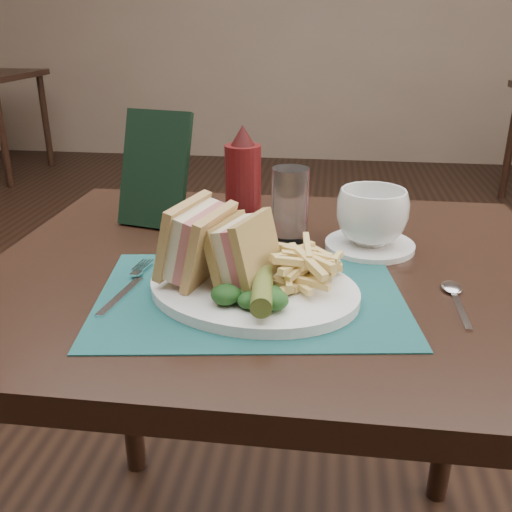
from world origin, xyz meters
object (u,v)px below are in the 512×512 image
Objects in this scene: placemat at (251,296)px; plate at (253,289)px; sandwich_half_a at (183,239)px; drinking_glass at (290,206)px; table_main at (270,450)px; check_presenter at (155,169)px; coffee_cup at (372,216)px; sandwich_half_b at (230,247)px; saucer at (369,245)px; ketchup_bottle at (243,176)px.

placemat is 1.41× the size of plate.
sandwich_half_a is 0.24m from drinking_glass.
table_main is 0.56m from check_presenter.
drinking_glass is (0.02, 0.10, 0.44)m from table_main.
plate is 0.12m from sandwich_half_a.
check_presenter reaches higher than plate.
sandwich_half_a is (-0.10, 0.02, 0.07)m from placemat.
coffee_cup is at bearing 28.55° from table_main.
sandwich_half_b is at bearing -177.03° from plate.
plate reaches higher than saucer.
placemat is 0.32m from ketchup_bottle.
sandwich_half_b is 0.22m from drinking_glass.
ketchup_bottle reaches higher than sandwich_half_a.
coffee_cup is 0.91× the size of drinking_glass.
table_main is at bearing 81.47° from placemat.
sandwich_half_b is 0.29m from saucer.
check_presenter reaches higher than sandwich_half_a.
table_main is 0.45m from drinking_glass.
sandwich_half_b is 0.33m from check_presenter.
table_main is at bearing 56.17° from sandwich_half_a.
ketchup_bottle is (-0.23, 0.09, 0.09)m from saucer.
check_presenter reaches higher than placemat.
sandwich_half_b reaches higher than table_main.
drinking_glass is (0.07, 0.21, -0.00)m from sandwich_half_b.
placemat reaches higher than table_main.
ketchup_bottle is (0.04, 0.28, 0.02)m from sandwich_half_a.
plate is at bearing 7.02° from sandwich_half_b.
check_presenter is at bearing 144.81° from sandwich_half_b.
check_presenter is (-0.16, -0.01, 0.01)m from ketchup_bottle.
placemat is at bearing -103.91° from plate.
check_presenter is at bearing 129.36° from sandwich_half_a.
sandwich_half_a is at bearing -124.08° from drinking_glass.
sandwich_half_a is 1.16× the size of sandwich_half_b.
saucer is (0.16, 0.08, 0.38)m from table_main.
table_main is 0.47m from coffee_cup.
saucer is at bearing 49.54° from sandwich_half_a.
saucer is at bearing -21.65° from ketchup_bottle.
check_presenter is (-0.22, 0.28, 0.09)m from plate.
check_presenter is (-0.19, 0.27, 0.04)m from sandwich_half_b.
sandwich_half_a is 0.97× the size of coffee_cup.
coffee_cup is 0.55× the size of check_presenter.
coffee_cup is (0.00, 0.00, 0.05)m from saucer.
table_main is 3.00× the size of plate.
check_presenter reaches higher than drinking_glass.
sandwich_half_a is 0.88× the size of drinking_glass.
check_presenter is (-0.12, 0.26, 0.03)m from sandwich_half_a.
check_presenter is (-0.39, 0.08, 0.05)m from coffee_cup.
saucer is 1.27× the size of coffee_cup.
coffee_cup is at bearing 1.92° from check_presenter.
sandwich_half_a is 0.62× the size of ketchup_bottle.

